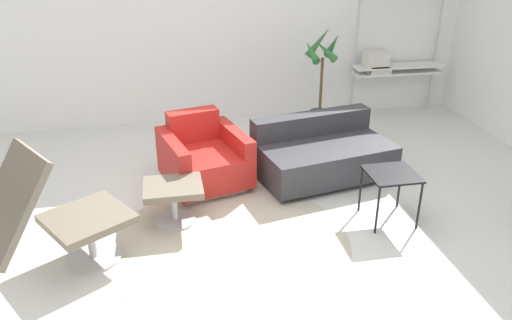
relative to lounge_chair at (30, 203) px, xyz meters
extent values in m
plane|color=silver|center=(1.58, 0.44, -0.66)|extent=(12.00, 12.00, 0.00)
cube|color=white|center=(1.58, 3.24, 0.74)|extent=(12.00, 0.06, 2.80)
cylinder|color=#BCB29E|center=(1.43, 0.23, -0.65)|extent=(2.03, 2.03, 0.01)
cylinder|color=#BCBCC1|center=(0.32, 0.21, -0.65)|extent=(0.61, 0.61, 0.02)
cylinder|color=#BCBCC1|center=(0.32, 0.21, -0.48)|extent=(0.06, 0.06, 0.31)
cube|color=#6B6051|center=(0.32, 0.21, -0.29)|extent=(0.80, 0.80, 0.06)
cube|color=#6B6051|center=(-0.11, -0.07, 0.06)|extent=(0.71, 0.73, 0.66)
cylinder|color=#BCBCC1|center=(0.99, 0.65, -0.65)|extent=(0.36, 0.36, 0.02)
cylinder|color=#BCBCC1|center=(0.99, 0.65, -0.49)|extent=(0.05, 0.05, 0.29)
cube|color=#6B6051|center=(0.99, 0.65, -0.31)|extent=(0.51, 0.43, 0.06)
cube|color=silver|center=(1.33, 1.33, -0.63)|extent=(0.78, 0.81, 0.06)
cube|color=red|center=(1.33, 1.33, -0.44)|extent=(0.72, 0.93, 0.31)
cube|color=red|center=(1.25, 1.64, -0.12)|extent=(0.56, 0.31, 0.33)
cube|color=red|center=(1.64, 1.41, -0.35)|extent=(0.33, 0.83, 0.49)
cube|color=red|center=(1.02, 1.24, -0.35)|extent=(0.33, 0.83, 0.49)
cube|color=black|center=(2.56, 1.25, -0.63)|extent=(1.33, 0.91, 0.05)
cube|color=#333338|center=(2.56, 1.25, -0.44)|extent=(1.48, 1.05, 0.33)
cube|color=#333338|center=(2.50, 1.54, -0.16)|extent=(1.36, 0.46, 0.23)
cube|color=black|center=(2.87, 0.32, -0.20)|extent=(0.42, 0.42, 0.02)
cylinder|color=black|center=(2.68, 0.13, -0.43)|extent=(0.02, 0.02, 0.45)
cylinder|color=black|center=(3.06, 0.13, -0.43)|extent=(0.02, 0.02, 0.45)
cylinder|color=black|center=(2.68, 0.51, -0.43)|extent=(0.02, 0.02, 0.45)
cylinder|color=black|center=(3.06, 0.51, -0.43)|extent=(0.02, 0.02, 0.45)
cylinder|color=#333338|center=(2.93, 2.57, -0.53)|extent=(0.26, 0.26, 0.26)
cylinder|color=#382819|center=(2.93, 2.57, -0.41)|extent=(0.24, 0.24, 0.02)
cylinder|color=brown|center=(2.93, 2.57, -0.05)|extent=(0.04, 0.04, 0.69)
cone|color=#2D6B33|center=(3.06, 2.59, 0.44)|extent=(0.15, 0.34, 0.36)
cone|color=#2D6B33|center=(2.91, 2.71, 0.46)|extent=(0.36, 0.15, 0.39)
cone|color=#2D6B33|center=(2.78, 2.55, 0.38)|extent=(0.15, 0.37, 0.26)
cone|color=#2D6B33|center=(2.93, 2.45, 0.41)|extent=(0.32, 0.12, 0.30)
cylinder|color=#BCBCC1|center=(3.58, 3.13, 0.39)|extent=(0.03, 0.03, 2.10)
cylinder|color=#BCBCC1|center=(4.77, 3.13, 0.39)|extent=(0.03, 0.03, 2.10)
cube|color=white|center=(4.18, 3.01, -0.07)|extent=(1.25, 0.28, 0.02)
cube|color=white|center=(4.18, 3.01, 0.02)|extent=(1.25, 0.28, 0.02)
cube|color=beige|center=(3.88, 3.00, 0.00)|extent=(0.29, 0.24, 0.11)
cube|color=silver|center=(3.83, 3.00, 0.13)|extent=(0.31, 0.24, 0.19)
camera|label=1|loc=(0.98, -3.26, 1.74)|focal=35.00mm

